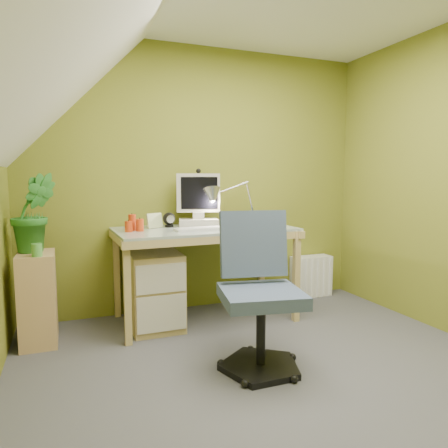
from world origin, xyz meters
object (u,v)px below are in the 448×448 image
object	(u,v)px
monitor	(198,193)
side_ledge	(38,298)
desk_lamp	(245,193)
task_chair	(261,293)
radiator	(311,276)
potted_plant	(34,213)
desk	(205,274)

from	to	relation	value
monitor	side_ledge	size ratio (longest dim) A/B	0.84
desk_lamp	side_ledge	xyz separation A→B (m)	(-1.76, -0.24, -0.74)
task_chair	radiator	distance (m)	1.80
desk_lamp	side_ledge	bearing A→B (deg)	174.40
desk_lamp	potted_plant	size ratio (longest dim) A/B	0.97
desk_lamp	radiator	xyz separation A→B (m)	(0.79, 0.09, -0.87)
side_ledge	radiator	xyz separation A→B (m)	(2.56, 0.33, -0.13)
desk	task_chair	distance (m)	1.04
side_ledge	task_chair	xyz separation A→B (m)	(1.34, -0.97, 0.17)
monitor	radiator	bearing A→B (deg)	18.03
monitor	potted_plant	size ratio (longest dim) A/B	0.98
side_ledge	task_chair	world-z (taller)	task_chair
side_ledge	radiator	distance (m)	2.58
potted_plant	radiator	bearing A→B (deg)	6.17
task_chair	radiator	world-z (taller)	task_chair
desk	radiator	bearing A→B (deg)	10.06
desk_lamp	radiator	world-z (taller)	desk_lamp
monitor	radiator	size ratio (longest dim) A/B	1.37
radiator	desk	bearing A→B (deg)	-167.60
monitor	side_ledge	bearing A→B (deg)	-155.92
side_ledge	potted_plant	size ratio (longest dim) A/B	1.17
desk	monitor	size ratio (longest dim) A/B	2.61
monitor	desk_lamp	distance (m)	0.45
desk	side_ledge	bearing A→B (deg)	-179.76
desk_lamp	radiator	bearing A→B (deg)	-6.75
desk_lamp	potted_plant	xyz separation A→B (m)	(-1.76, -0.19, -0.11)
desk_lamp	radiator	size ratio (longest dim) A/B	1.35
potted_plant	radiator	size ratio (longest dim) A/B	1.39
monitor	potted_plant	bearing A→B (deg)	-158.05
potted_plant	desk	bearing A→B (deg)	0.27
desk	task_chair	size ratio (longest dim) A/B	1.47
side_ledge	task_chair	size ratio (longest dim) A/B	0.67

